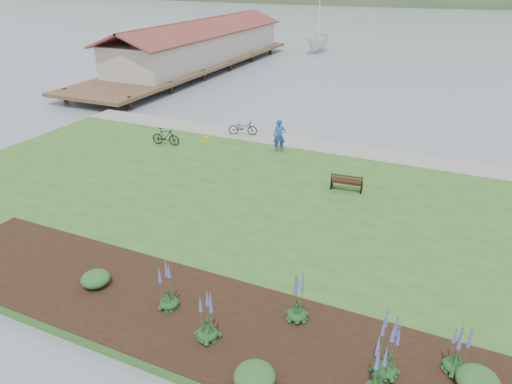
# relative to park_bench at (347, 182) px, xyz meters

# --- Properties ---
(ground) EXTENTS (600.00, 600.00, 0.00)m
(ground) POSITION_rel_park_bench_xyz_m (-3.76, -1.20, -0.87)
(ground) COLOR slate
(ground) RESTS_ON ground
(lawn) EXTENTS (34.00, 20.00, 0.40)m
(lawn) POSITION_rel_park_bench_xyz_m (-3.76, -3.20, -0.67)
(lawn) COLOR #2B5B20
(lawn) RESTS_ON ground
(shoreline_path) EXTENTS (34.00, 2.20, 0.03)m
(shoreline_path) POSITION_rel_park_bench_xyz_m (-3.76, 5.70, -0.46)
(shoreline_path) COLOR gray
(shoreline_path) RESTS_ON lawn
(garden_bed) EXTENTS (24.00, 4.40, 0.04)m
(garden_bed) POSITION_rel_park_bench_xyz_m (-0.76, -11.00, -0.45)
(garden_bed) COLOR black
(garden_bed) RESTS_ON lawn
(pier_pavilion) EXTENTS (8.00, 36.00, 5.40)m
(pier_pavilion) POSITION_rel_park_bench_xyz_m (-23.76, 26.32, 1.77)
(pier_pavilion) COLOR #4C3826
(pier_pavilion) RESTS_ON ground
(park_bench) EXTENTS (1.58, 0.75, 0.95)m
(park_bench) POSITION_rel_park_bench_xyz_m (0.00, 0.00, 0.00)
(park_bench) COLOR black
(park_bench) RESTS_ON lawn
(person) EXTENTS (1.01, 0.86, 2.33)m
(person) POSITION_rel_park_bench_xyz_m (-5.07, 3.70, 0.69)
(person) COLOR #22499D
(person) RESTS_ON lawn
(bicycle_a) EXTENTS (1.21, 2.04, 1.01)m
(bicycle_a) POSITION_rel_park_bench_xyz_m (-8.42, 5.61, 0.03)
(bicycle_a) COLOR black
(bicycle_a) RESTS_ON lawn
(bicycle_b) EXTENTS (0.80, 1.87, 1.09)m
(bicycle_b) POSITION_rel_park_bench_xyz_m (-11.99, 1.90, 0.07)
(bicycle_b) COLOR black
(bicycle_b) RESTS_ON lawn
(sailboat) EXTENTS (10.49, 10.68, 27.59)m
(sailboat) POSITION_rel_park_bench_xyz_m (-14.95, 43.04, -0.87)
(sailboat) COLOR silver
(sailboat) RESTS_ON ground
(pannier) EXTENTS (0.30, 0.36, 0.33)m
(pannier) POSITION_rel_park_bench_xyz_m (-9.93, 3.39, -0.31)
(pannier) COLOR gold
(pannier) RESTS_ON lawn
(echium_0) EXTENTS (0.62, 0.62, 1.83)m
(echium_0) POSITION_rel_park_bench_xyz_m (-1.23, -11.71, 0.24)
(echium_0) COLOR #153A1B
(echium_0) RESTS_ON garden_bed
(echium_1) EXTENTS (0.62, 0.62, 2.01)m
(echium_1) POSITION_rel_park_bench_xyz_m (0.90, -9.83, 0.32)
(echium_1) COLOR #153A1B
(echium_1) RESTS_ON garden_bed
(echium_2) EXTENTS (0.62, 0.62, 1.79)m
(echium_2) POSITION_rel_park_bench_xyz_m (3.71, -11.68, 0.22)
(echium_2) COLOR #153A1B
(echium_2) RESTS_ON garden_bed
(echium_3) EXTENTS (0.62, 0.62, 1.81)m
(echium_3) POSITION_rel_park_bench_xyz_m (5.51, -9.99, 0.28)
(echium_3) COLOR #153A1B
(echium_3) RESTS_ON garden_bed
(echium_4) EXTENTS (0.62, 0.62, 2.09)m
(echium_4) POSITION_rel_park_bench_xyz_m (-3.06, -11.01, 0.36)
(echium_4) COLOR #153A1B
(echium_4) RESTS_ON garden_bed
(echium_5) EXTENTS (0.62, 0.62, 2.32)m
(echium_5) POSITION_rel_park_bench_xyz_m (3.80, -10.92, 0.57)
(echium_5) COLOR #153A1B
(echium_5) RESTS_ON garden_bed
(shrub_0) EXTENTS (1.00, 1.00, 0.50)m
(shrub_0) POSITION_rel_park_bench_xyz_m (-6.04, -11.07, -0.18)
(shrub_0) COLOR #1E4C21
(shrub_0) RESTS_ON garden_bed
(shrub_1) EXTENTS (1.12, 1.12, 0.56)m
(shrub_1) POSITION_rel_park_bench_xyz_m (0.74, -12.68, -0.15)
(shrub_1) COLOR #1E4C21
(shrub_1) RESTS_ON garden_bed
(shrub_2) EXTENTS (1.11, 1.11, 0.55)m
(shrub_2) POSITION_rel_park_bench_xyz_m (6.08, -10.43, -0.16)
(shrub_2) COLOR #1E4C21
(shrub_2) RESTS_ON garden_bed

